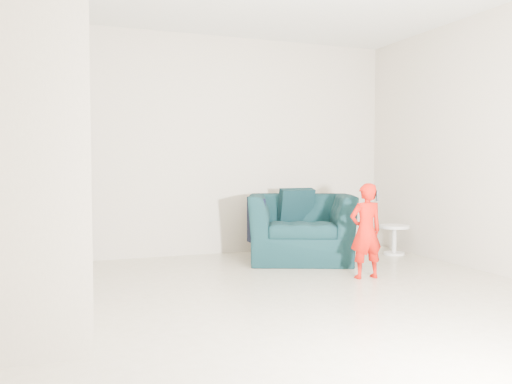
# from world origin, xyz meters

# --- Properties ---
(floor) EXTENTS (5.50, 5.50, 0.00)m
(floor) POSITION_xyz_m (0.00, 0.00, 0.00)
(floor) COLOR tan
(floor) RESTS_ON ground
(back_wall) EXTENTS (5.00, 0.00, 5.00)m
(back_wall) POSITION_xyz_m (0.00, 2.75, 1.35)
(back_wall) COLOR #BAAF98
(back_wall) RESTS_ON floor
(armchair) EXTENTS (1.49, 1.41, 0.77)m
(armchair) POSITION_xyz_m (0.98, 1.94, 0.39)
(armchair) COLOR black
(armchair) RESTS_ON floor
(toddler) EXTENTS (0.35, 0.24, 0.94)m
(toddler) POSITION_xyz_m (1.16, 0.83, 0.47)
(toddler) COLOR #AB1705
(toddler) RESTS_ON floor
(side_table) EXTENTS (0.37, 0.37, 0.37)m
(side_table) POSITION_xyz_m (2.25, 1.90, 0.25)
(side_table) COLOR silver
(side_table) RESTS_ON floor
(staircase) EXTENTS (1.02, 3.03, 3.62)m
(staircase) POSITION_xyz_m (-2.00, 0.55, 0.95)
(staircase) COLOR #ADA089
(staircase) RESTS_ON floor
(cushion) EXTENTS (0.43, 0.20, 0.42)m
(cushion) POSITION_xyz_m (1.05, 2.20, 0.62)
(cushion) COLOR black
(cushion) RESTS_ON armchair
(throw) EXTENTS (0.05, 0.47, 0.52)m
(throw) POSITION_xyz_m (0.42, 1.93, 0.48)
(throw) COLOR black
(throw) RESTS_ON armchair
(phone) EXTENTS (0.04, 0.05, 0.10)m
(phone) POSITION_xyz_m (1.25, 0.77, 0.81)
(phone) COLOR black
(phone) RESTS_ON toddler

